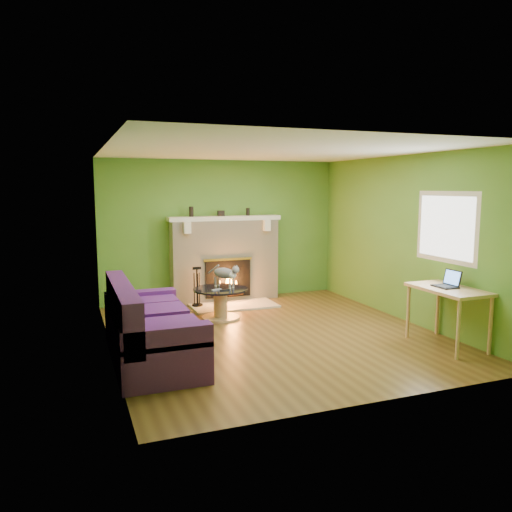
{
  "coord_description": "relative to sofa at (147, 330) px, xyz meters",
  "views": [
    {
      "loc": [
        -2.71,
        -6.45,
        2.1
      ],
      "look_at": [
        -0.11,
        0.4,
        1.09
      ],
      "focal_mm": 35.0,
      "sensor_mm": 36.0,
      "label": 1
    }
  ],
  "objects": [
    {
      "name": "window_pane",
      "position": [
        4.09,
        -0.45,
        1.18
      ],
      "size": [
        0.0,
        1.06,
        1.06
      ],
      "primitive_type": "plane",
      "rotation": [
        1.57,
        0.0,
        -1.57
      ],
      "color": "white",
      "rests_on": "wall_right"
    },
    {
      "name": "desk",
      "position": [
        3.81,
        -0.88,
        0.32
      ],
      "size": [
        0.62,
        1.07,
        0.79
      ],
      "color": "tan",
      "rests_on": "floor"
    },
    {
      "name": "wall_front",
      "position": [
        1.86,
        -2.05,
        0.93
      ],
      "size": [
        5.0,
        0.0,
        5.0
      ],
      "primitive_type": "plane",
      "rotation": [
        -1.57,
        0.0,
        0.0
      ],
      "color": "#4D812A",
      "rests_on": "floor"
    },
    {
      "name": "hearth",
      "position": [
        1.86,
        2.25,
        -0.36
      ],
      "size": [
        1.5,
        0.75,
        0.03
      ],
      "primitive_type": "cube",
      "color": "beige",
      "rests_on": "floor"
    },
    {
      "name": "wall_back",
      "position": [
        1.86,
        2.95,
        0.93
      ],
      "size": [
        5.0,
        0.0,
        5.0
      ],
      "primitive_type": "plane",
      "rotation": [
        1.57,
        0.0,
        0.0
      ],
      "color": "#4D812A",
      "rests_on": "floor"
    },
    {
      "name": "mantel",
      "position": [
        1.86,
        2.74,
        1.17
      ],
      "size": [
        2.1,
        0.28,
        0.08
      ],
      "primitive_type": "cube",
      "color": "silver",
      "rests_on": "fireplace"
    },
    {
      "name": "laptop",
      "position": [
        3.79,
        -0.83,
        0.53
      ],
      "size": [
        0.27,
        0.31,
        0.23
      ],
      "primitive_type": null,
      "rotation": [
        0.0,
        0.0,
        -0.01
      ],
      "color": "black",
      "rests_on": "desk"
    },
    {
      "name": "mantel_vase_left",
      "position": [
        1.23,
        2.77,
        1.3
      ],
      "size": [
        0.08,
        0.08,
        0.18
      ],
      "primitive_type": "cylinder",
      "color": "black",
      "rests_on": "mantel"
    },
    {
      "name": "window_frame",
      "position": [
        4.1,
        -0.45,
        1.18
      ],
      "size": [
        0.0,
        1.2,
        1.2
      ],
      "primitive_type": "plane",
      "rotation": [
        1.57,
        0.0,
        -1.57
      ],
      "color": "silver",
      "rests_on": "wall_right"
    },
    {
      "name": "fire_tools",
      "position": [
        1.23,
        2.4,
        0.01
      ],
      "size": [
        0.19,
        0.19,
        0.7
      ],
      "primitive_type": null,
      "color": "black",
      "rests_on": "hearth"
    },
    {
      "name": "mantel_box",
      "position": [
        1.79,
        2.77,
        1.26
      ],
      "size": [
        0.12,
        0.08,
        0.1
      ],
      "primitive_type": "cube",
      "color": "black",
      "rests_on": "mantel"
    },
    {
      "name": "cat",
      "position": [
        1.47,
        1.58,
        0.32
      ],
      "size": [
        0.52,
        0.64,
        0.38
      ],
      "primitive_type": null,
      "rotation": [
        0.0,
        0.0,
        0.56
      ],
      "color": "slate",
      "rests_on": "coffee_table"
    },
    {
      "name": "fireplace",
      "position": [
        1.86,
        2.76,
        0.4
      ],
      "size": [
        2.1,
        0.46,
        1.58
      ],
      "color": "beige",
      "rests_on": "floor"
    },
    {
      "name": "sofa",
      "position": [
        0.0,
        0.0,
        0.0
      ],
      "size": [
        0.96,
        2.13,
        0.96
      ],
      "color": "#4F1B68",
      "rests_on": "floor"
    },
    {
      "name": "remote_black",
      "position": [
        1.41,
        1.35,
        0.13
      ],
      "size": [
        0.17,
        0.08,
        0.02
      ],
      "primitive_type": "cube",
      "rotation": [
        0.0,
        0.0,
        0.23
      ],
      "color": "black",
      "rests_on": "coffee_table"
    },
    {
      "name": "mantel_vase_right",
      "position": [
        2.31,
        2.77,
        1.28
      ],
      "size": [
        0.07,
        0.07,
        0.14
      ],
      "primitive_type": "cylinder",
      "color": "black",
      "rests_on": "mantel"
    },
    {
      "name": "remote_silver",
      "position": [
        1.29,
        1.41,
        0.13
      ],
      "size": [
        0.18,
        0.1,
        0.02
      ],
      "primitive_type": "cube",
      "rotation": [
        0.0,
        0.0,
        0.34
      ],
      "color": "gray",
      "rests_on": "coffee_table"
    },
    {
      "name": "floor",
      "position": [
        1.86,
        0.45,
        -0.37
      ],
      "size": [
        5.0,
        5.0,
        0.0
      ],
      "primitive_type": "plane",
      "color": "brown",
      "rests_on": "ground"
    },
    {
      "name": "wall_left",
      "position": [
        -0.39,
        0.45,
        0.93
      ],
      "size": [
        0.0,
        5.0,
        5.0
      ],
      "primitive_type": "plane",
      "rotation": [
        1.57,
        0.0,
        1.57
      ],
      "color": "#4D812A",
      "rests_on": "floor"
    },
    {
      "name": "coffee_table",
      "position": [
        1.39,
        1.53,
        -0.09
      ],
      "size": [
        0.87,
        0.87,
        0.49
      ],
      "color": "tan",
      "rests_on": "floor"
    },
    {
      "name": "wall_right",
      "position": [
        4.11,
        0.45,
        0.93
      ],
      "size": [
        0.0,
        5.0,
        5.0
      ],
      "primitive_type": "plane",
      "rotation": [
        1.57,
        0.0,
        -1.57
      ],
      "color": "#4D812A",
      "rests_on": "floor"
    },
    {
      "name": "ceiling",
      "position": [
        1.86,
        0.45,
        2.23
      ],
      "size": [
        5.0,
        5.0,
        0.0
      ],
      "primitive_type": "plane",
      "rotation": [
        3.14,
        0.0,
        0.0
      ],
      "color": "white",
      "rests_on": "wall_back"
    }
  ]
}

